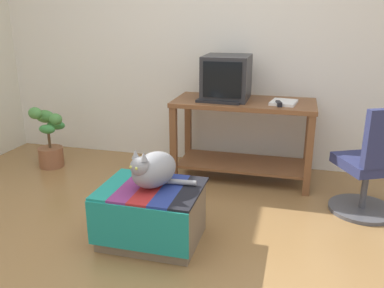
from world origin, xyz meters
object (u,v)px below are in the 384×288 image
object	(u,v)px
keyboard	(219,101)
office_chair	(372,169)
ottoman_with_blanket	(152,214)
potted_plant	(49,141)
desk	(243,126)
stapler	(279,104)
book	(284,102)
cat	(153,169)
tv_monitor	(227,78)

from	to	relation	value
keyboard	office_chair	distance (m)	1.39
ottoman_with_blanket	potted_plant	bearing A→B (deg)	144.19
keyboard	office_chair	size ratio (longest dim) A/B	0.45
office_chair	keyboard	bearing A→B (deg)	-42.50
desk	stapler	bearing A→B (deg)	-25.04
book	ottoman_with_blanket	size ratio (longest dim) A/B	0.37
desk	potted_plant	size ratio (longest dim) A/B	2.02
keyboard	cat	world-z (taller)	keyboard
desk	ottoman_with_blanket	distance (m)	1.41
tv_monitor	potted_plant	world-z (taller)	tv_monitor
keyboard	book	size ratio (longest dim) A/B	1.58
desk	keyboard	bearing A→B (deg)	-147.45
tv_monitor	cat	world-z (taller)	tv_monitor
potted_plant	office_chair	size ratio (longest dim) A/B	0.72
cat	office_chair	distance (m)	1.70
tv_monitor	potted_plant	size ratio (longest dim) A/B	0.71
keyboard	stapler	size ratio (longest dim) A/B	3.64
tv_monitor	desk	bearing A→B (deg)	-13.25
stapler	office_chair	bearing A→B (deg)	-40.70
cat	office_chair	bearing A→B (deg)	48.74
book	ottoman_with_blanket	distance (m)	1.60
office_chair	potted_plant	bearing A→B (deg)	-32.17
office_chair	tv_monitor	bearing A→B (deg)	-50.05
office_chair	stapler	bearing A→B (deg)	-51.76
potted_plant	stapler	distance (m)	2.34
desk	stapler	world-z (taller)	stapler
cat	stapler	xyz separation A→B (m)	(0.74, 1.14, 0.25)
keyboard	cat	size ratio (longest dim) A/B	0.89
potted_plant	ottoman_with_blanket	bearing A→B (deg)	-35.81
desk	ottoman_with_blanket	bearing A→B (deg)	-108.86
tv_monitor	cat	distance (m)	1.42
tv_monitor	ottoman_with_blanket	distance (m)	1.57
book	keyboard	bearing A→B (deg)	-162.32
potted_plant	book	bearing A→B (deg)	4.04
desk	cat	xyz separation A→B (m)	(-0.42, -1.29, 0.01)
office_chair	book	bearing A→B (deg)	-59.22
book	office_chair	xyz separation A→B (m)	(0.72, -0.46, -0.39)
potted_plant	stapler	world-z (taller)	stapler
book	ottoman_with_blanket	world-z (taller)	book
tv_monitor	ottoman_with_blanket	xyz separation A→B (m)	(-0.26, -1.35, -0.75)
cat	desk	bearing A→B (deg)	92.79
cat	tv_monitor	bearing A→B (deg)	100.46
cat	stapler	distance (m)	1.38
book	stapler	size ratio (longest dim) A/B	2.30
desk	ottoman_with_blanket	size ratio (longest dim) A/B	1.89
cat	office_chair	world-z (taller)	office_chair
tv_monitor	cat	bearing A→B (deg)	-100.88
desk	book	size ratio (longest dim) A/B	5.12
keyboard	cat	distance (m)	1.20
desk	stapler	xyz separation A→B (m)	(0.32, -0.15, 0.27)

